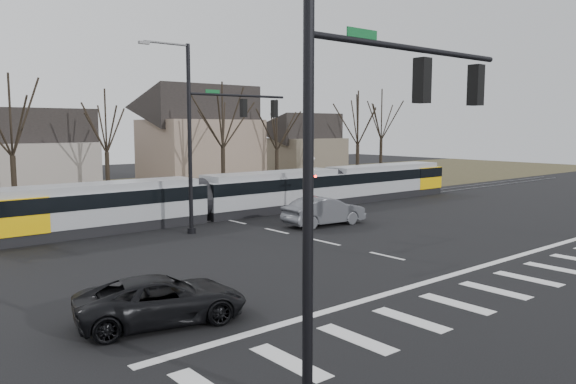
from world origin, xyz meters
TOP-DOWN VIEW (x-y plane):
  - ground at (0.00, 0.00)m, footprint 140.00×140.00m
  - grass_verge at (0.00, 32.00)m, footprint 140.00×28.00m
  - crosswalk at (0.00, -4.00)m, footprint 27.00×2.60m
  - stop_line at (0.00, -1.80)m, footprint 28.00×0.35m
  - lane_dashes at (0.00, 16.00)m, footprint 0.18×30.00m
  - rail_pair at (0.00, 15.80)m, footprint 90.00×1.52m
  - tram at (4.31, 16.00)m, footprint 36.05×2.68m
  - sedan at (3.39, 9.69)m, footprint 2.65×5.44m
  - suv at (-11.87, 0.64)m, footprint 4.65×6.11m
  - signal_pole_near_left at (-10.41, -6.00)m, footprint 9.28×0.44m
  - signal_pole_far at (-2.41, 12.50)m, footprint 9.28×0.44m
  - rail_crossing_signal at (5.00, 12.79)m, footprint 1.08×0.36m
  - tree_row at (2.00, 26.00)m, footprint 59.20×7.20m
  - house_b at (-5.00, 36.00)m, footprint 8.64×7.56m
  - house_c at (9.00, 33.00)m, footprint 10.80×8.64m
  - house_d at (24.00, 35.00)m, footprint 8.64×7.56m

SIDE VIEW (x-z plane):
  - ground at x=0.00m, z-range 0.00..0.00m
  - grass_verge at x=0.00m, z-range 0.00..0.01m
  - crosswalk at x=0.00m, z-range 0.00..0.01m
  - stop_line at x=0.00m, z-range 0.00..0.01m
  - lane_dashes at x=0.00m, z-range 0.00..0.01m
  - rail_pair at x=0.00m, z-range 0.00..0.06m
  - suv at x=-11.87m, z-range 0.00..1.40m
  - sedan at x=3.39m, z-range 0.00..1.69m
  - tram at x=4.31m, z-range 0.12..2.86m
  - rail_crossing_signal at x=5.00m, z-range -0.11..3.89m
  - house_b at x=-5.00m, z-range 0.14..7.79m
  - house_d at x=24.00m, z-range 0.14..7.79m
  - tree_row at x=2.00m, z-range 0.00..10.00m
  - house_c at x=9.00m, z-range 0.18..10.28m
  - signal_pole_near_left at x=-10.41m, z-range 0.60..10.80m
  - signal_pole_far at x=-2.41m, z-range 0.60..10.80m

